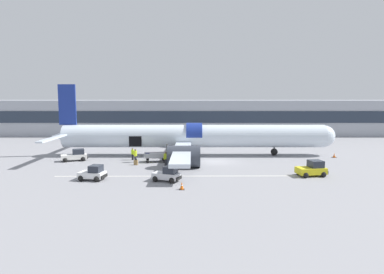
# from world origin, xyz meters

# --- Properties ---
(ground_plane) EXTENTS (500.00, 500.00, 0.00)m
(ground_plane) POSITION_xyz_m (0.00, 0.00, 0.00)
(ground_plane) COLOR gray
(apron_marking_line) EXTENTS (25.79, 0.41, 0.01)m
(apron_marking_line) POSITION_xyz_m (-4.58, -8.10, 0.00)
(apron_marking_line) COLOR silver
(apron_marking_line) RESTS_ON ground_plane
(terminal_strip) EXTENTS (108.24, 13.23, 7.45)m
(terminal_strip) POSITION_xyz_m (0.00, 33.35, 3.73)
(terminal_strip) COLOR #9EA3AD
(terminal_strip) RESTS_ON ground_plane
(airplane) EXTENTS (39.65, 33.77, 9.89)m
(airplane) POSITION_xyz_m (-3.51, 4.69, 2.57)
(airplane) COLOR silver
(airplane) RESTS_ON ground_plane
(baggage_tug_lead) EXTENTS (2.76, 2.25, 1.48)m
(baggage_tug_lead) POSITION_xyz_m (-13.04, -9.72, 0.63)
(baggage_tug_lead) COLOR white
(baggage_tug_lead) RESTS_ON ground_plane
(baggage_tug_mid) EXTENTS (2.96, 2.33, 1.49)m
(baggage_tug_mid) POSITION_xyz_m (-5.67, -10.28, 0.63)
(baggage_tug_mid) COLOR silver
(baggage_tug_mid) RESTS_ON ground_plane
(baggage_tug_rear) EXTENTS (3.19, 2.42, 1.62)m
(baggage_tug_rear) POSITION_xyz_m (9.21, -7.96, 0.70)
(baggage_tug_rear) COLOR yellow
(baggage_tug_rear) RESTS_ON ground_plane
(baggage_tug_spare) EXTENTS (3.48, 2.45, 1.51)m
(baggage_tug_spare) POSITION_xyz_m (-18.27, 0.46, 0.65)
(baggage_tug_spare) COLOR silver
(baggage_tug_spare) RESTS_ON ground_plane
(baggage_cart_loading) EXTENTS (3.87, 2.25, 1.18)m
(baggage_cart_loading) POSITION_xyz_m (-7.79, -0.25, 0.60)
(baggage_cart_loading) COLOR #999BA0
(baggage_cart_loading) RESTS_ON ground_plane
(ground_crew_loader_a) EXTENTS (0.50, 0.50, 1.55)m
(ground_crew_loader_a) POSITION_xyz_m (-11.01, 1.11, 0.82)
(ground_crew_loader_a) COLOR black
(ground_crew_loader_a) RESTS_ON ground_plane
(ground_crew_loader_b) EXTENTS (0.58, 0.58, 1.82)m
(ground_crew_loader_b) POSITION_xyz_m (-4.66, -1.57, 0.96)
(ground_crew_loader_b) COLOR black
(ground_crew_loader_b) RESTS_ON ground_plane
(ground_crew_driver) EXTENTS (0.57, 0.44, 1.63)m
(ground_crew_driver) POSITION_xyz_m (-5.33, -0.11, 0.86)
(ground_crew_driver) COLOR black
(ground_crew_driver) RESTS_ON ground_plane
(ground_crew_supervisor) EXTENTS (0.44, 0.59, 1.69)m
(ground_crew_supervisor) POSITION_xyz_m (-10.37, -0.52, 0.89)
(ground_crew_supervisor) COLOR #2D2D33
(ground_crew_supervisor) RESTS_ON ground_plane
(ground_crew_helper) EXTENTS (0.57, 0.54, 1.72)m
(ground_crew_helper) POSITION_xyz_m (-6.37, -2.82, 0.91)
(ground_crew_helper) COLOR #2D2D33
(ground_crew_helper) RESTS_ON ground_plane
(suitcase_on_tarmac_upright) EXTENTS (0.48, 0.34, 0.71)m
(suitcase_on_tarmac_upright) POSITION_xyz_m (-10.06, -2.22, 0.30)
(suitcase_on_tarmac_upright) COLOR olive
(suitcase_on_tarmac_upright) RESTS_ON ground_plane
(safety_cone_nose) EXTENTS (0.55, 0.55, 0.58)m
(safety_cone_nose) POSITION_xyz_m (16.03, 2.91, 0.27)
(safety_cone_nose) COLOR black
(safety_cone_nose) RESTS_ON ground_plane
(safety_cone_engine_left) EXTENTS (0.47, 0.47, 0.72)m
(safety_cone_engine_left) POSITION_xyz_m (-4.18, -13.27, 0.34)
(safety_cone_engine_left) COLOR black
(safety_cone_engine_left) RESTS_ON ground_plane
(safety_cone_wingtip) EXTENTS (0.53, 0.53, 0.59)m
(safety_cone_wingtip) POSITION_xyz_m (-2.62, -3.78, 0.27)
(safety_cone_wingtip) COLOR black
(safety_cone_wingtip) RESTS_ON ground_plane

